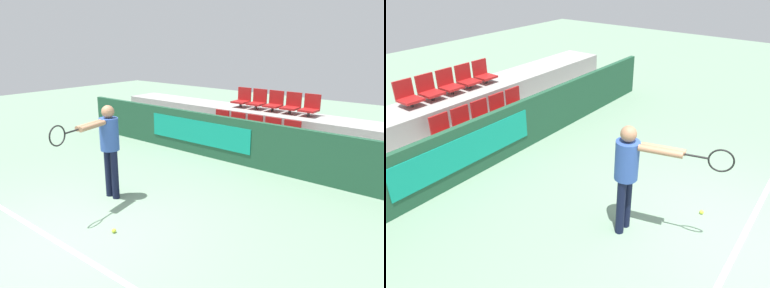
{
  "view_description": "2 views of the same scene",
  "coord_description": "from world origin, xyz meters",
  "views": [
    {
      "loc": [
        4.56,
        -2.67,
        2.85
      ],
      "look_at": [
        0.08,
        2.75,
        0.85
      ],
      "focal_mm": 35.0,
      "sensor_mm": 36.0,
      "label": 1
    },
    {
      "loc": [
        -4.71,
        -0.79,
        3.76
      ],
      "look_at": [
        0.01,
        2.69,
        0.77
      ],
      "focal_mm": 35.0,
      "sensor_mm": 36.0,
      "label": 2
    }
  ],
  "objects": [
    {
      "name": "tennis_ball",
      "position": [
        0.4,
        0.5,
        0.03
      ],
      "size": [
        0.07,
        0.07,
        0.07
      ],
      "color": "#CCDB33",
      "rests_on": "ground"
    },
    {
      "name": "bleacher_tier_middle",
      "position": [
        0.0,
        6.11,
        0.49
      ],
      "size": [
        9.8,
        1.06,
        0.98
      ],
      "color": "#9E9E99",
      "rests_on": "ground"
    },
    {
      "name": "court_baseline",
      "position": [
        0.0,
        -0.2,
        0.0
      ],
      "size": [
        6.25,
        0.08,
        0.01
      ],
      "color": "white",
      "rests_on": "ground"
    },
    {
      "name": "stadium_chair_2",
      "position": [
        0.0,
        5.17,
        0.71
      ],
      "size": [
        0.41,
        0.42,
        0.53
      ],
      "color": "#333333",
      "rests_on": "bleacher_tier_front"
    },
    {
      "name": "stadium_chair_0",
      "position": [
        -0.99,
        5.17,
        0.71
      ],
      "size": [
        0.41,
        0.42,
        0.53
      ],
      "color": "#333333",
      "rests_on": "bleacher_tier_front"
    },
    {
      "name": "stadium_chair_3",
      "position": [
        0.49,
        5.17,
        0.71
      ],
      "size": [
        0.41,
        0.42,
        0.53
      ],
      "color": "#333333",
      "rests_on": "bleacher_tier_front"
    },
    {
      "name": "tennis_player",
      "position": [
        -0.66,
        1.28,
        1.08
      ],
      "size": [
        0.51,
        1.5,
        1.72
      ],
      "rotation": [
        0.0,
        0.0,
        0.24
      ],
      "color": "black",
      "rests_on": "ground"
    },
    {
      "name": "stadium_chair_6",
      "position": [
        -0.49,
        6.24,
        1.2
      ],
      "size": [
        0.41,
        0.42,
        0.53
      ],
      "color": "#333333",
      "rests_on": "bleacher_tier_middle"
    },
    {
      "name": "stadium_chair_4",
      "position": [
        0.99,
        5.17,
        0.71
      ],
      "size": [
        0.41,
        0.42,
        0.53
      ],
      "color": "#333333",
      "rests_on": "bleacher_tier_front"
    },
    {
      "name": "stadium_chair_9",
      "position": [
        0.99,
        6.24,
        1.2
      ],
      "size": [
        0.41,
        0.42,
        0.53
      ],
      "color": "#333333",
      "rests_on": "bleacher_tier_middle"
    },
    {
      "name": "stadium_chair_1",
      "position": [
        -0.49,
        5.17,
        0.71
      ],
      "size": [
        0.41,
        0.42,
        0.53
      ],
      "color": "#333333",
      "rests_on": "bleacher_tier_front"
    },
    {
      "name": "stadium_chair_8",
      "position": [
        0.49,
        6.24,
        1.2
      ],
      "size": [
        0.41,
        0.42,
        0.53
      ],
      "color": "#333333",
      "rests_on": "bleacher_tier_middle"
    },
    {
      "name": "stadium_chair_5",
      "position": [
        -0.99,
        6.24,
        1.2
      ],
      "size": [
        0.41,
        0.42,
        0.53
      ],
      "color": "#333333",
      "rests_on": "bleacher_tier_middle"
    },
    {
      "name": "ground_plane",
      "position": [
        0.0,
        0.0,
        0.0
      ],
      "size": [
        30.0,
        30.0,
        0.0
      ],
      "primitive_type": "plane",
      "color": "gray"
    },
    {
      "name": "stadium_chair_7",
      "position": [
        0.0,
        6.24,
        1.2
      ],
      "size": [
        0.41,
        0.42,
        0.53
      ],
      "color": "#333333",
      "rests_on": "bleacher_tier_middle"
    },
    {
      "name": "bleacher_tier_front",
      "position": [
        0.0,
        5.04,
        0.24
      ],
      "size": [
        9.8,
        1.06,
        0.49
      ],
      "color": "#9E9E99",
      "rests_on": "ground"
    },
    {
      "name": "barrier_wall",
      "position": [
        -0.02,
        4.43,
        0.54
      ],
      "size": [
        10.2,
        0.14,
        1.07
      ],
      "color": "#1E4C33",
      "rests_on": "ground"
    }
  ]
}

